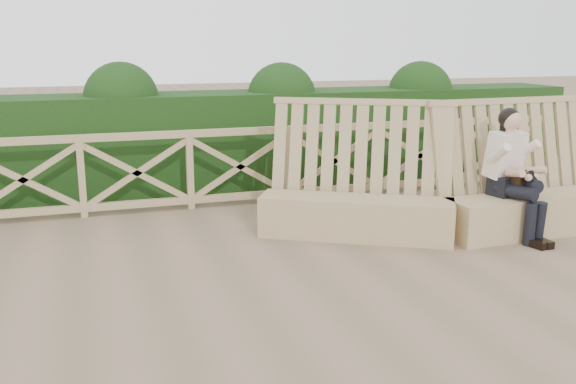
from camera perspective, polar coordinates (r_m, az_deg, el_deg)
name	(u,v)px	position (r m, az deg, el deg)	size (l,w,h in m)	color
ground	(331,293)	(6.04, 3.86, -8.97)	(60.00, 60.00, 0.00)	brown
bench	(444,201)	(7.94, 13.73, -0.77)	(4.37, 1.80, 1.62)	#8D7851
woman	(513,169)	(7.99, 19.37, 1.94)	(0.51, 0.96, 1.53)	black
guardrail	(240,166)	(9.10, -4.30, 2.28)	(10.10, 0.09, 1.10)	#967F57
hedge	(222,140)	(10.22, -5.93, 4.59)	(12.00, 1.20, 1.50)	black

